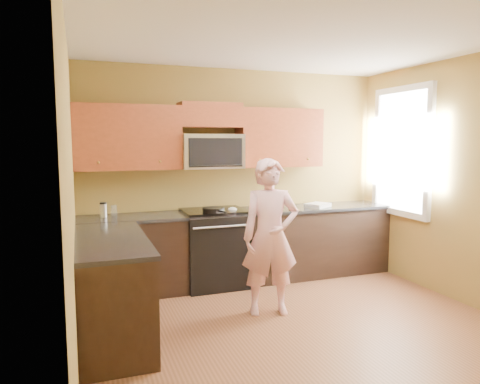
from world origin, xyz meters
name	(u,v)px	position (x,y,z in m)	size (l,w,h in m)	color
floor	(308,335)	(0.00, 0.00, 0.00)	(4.00, 4.00, 0.00)	brown
ceiling	(314,34)	(0.00, 0.00, 2.70)	(4.00, 4.00, 0.00)	white
wall_back	(236,174)	(0.00, 2.00, 1.35)	(4.00, 4.00, 0.00)	olive
wall_left	(71,200)	(-2.00, 0.00, 1.35)	(4.00, 4.00, 0.00)	olive
wall_right	(480,183)	(2.00, 0.00, 1.35)	(4.00, 4.00, 0.00)	olive
cabinet_back_run	(244,247)	(0.00, 1.70, 0.44)	(4.00, 0.60, 0.88)	black
cabinet_left_run	(112,289)	(-1.70, 0.60, 0.44)	(0.60, 1.60, 0.88)	black
countertop_back	(244,212)	(0.00, 1.69, 0.90)	(4.00, 0.62, 0.04)	black
countertop_left	(111,240)	(-1.69, 0.60, 0.90)	(0.62, 1.60, 0.04)	black
stove	(214,248)	(-0.40, 1.68, 0.47)	(0.76, 0.65, 0.95)	black
microwave	(211,168)	(-0.40, 1.80, 1.45)	(0.76, 0.40, 0.42)	silver
upper_cab_left	(129,170)	(-1.39, 1.83, 1.45)	(1.22, 0.33, 0.75)	brown
upper_cab_right	(279,167)	(0.54, 1.83, 1.45)	(1.12, 0.33, 0.75)	brown
upper_cab_over_mw	(210,115)	(-0.40, 1.83, 2.10)	(0.76, 0.33, 0.30)	brown
window	(402,152)	(1.98, 1.20, 1.65)	(0.06, 1.06, 1.66)	white
woman	(270,237)	(-0.12, 0.62, 0.81)	(0.59, 0.39, 1.61)	pink
frying_pan	(213,212)	(-0.46, 1.49, 0.95)	(0.26, 0.45, 0.06)	black
butter_tub	(278,209)	(0.43, 1.62, 0.92)	(0.12, 0.12, 0.09)	yellow
toast_slice	(294,210)	(0.58, 1.48, 0.93)	(0.11, 0.11, 0.01)	#B27F47
napkin_a	(233,210)	(-0.19, 1.60, 0.95)	(0.11, 0.12, 0.06)	silver
napkin_b	(275,205)	(0.45, 1.76, 0.95)	(0.12, 0.13, 0.07)	silver
dish_towel	(318,205)	(1.00, 1.62, 0.95)	(0.30, 0.24, 0.05)	white
travel_mug	(104,217)	(-1.69, 1.76, 0.92)	(0.08, 0.08, 0.17)	silver
glass_a	(114,210)	(-1.57, 1.84, 0.98)	(0.07, 0.07, 0.12)	silver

